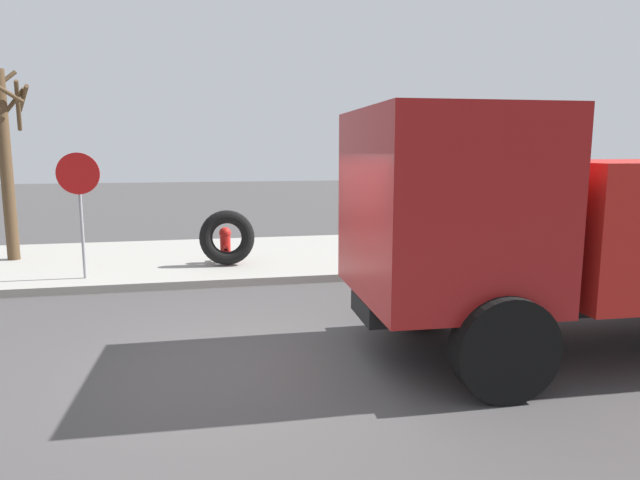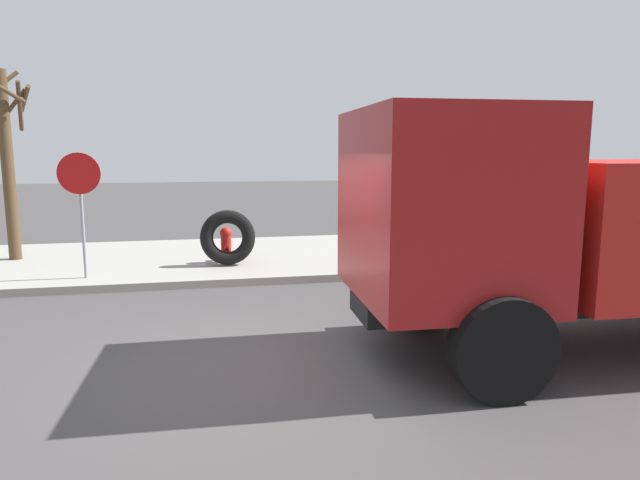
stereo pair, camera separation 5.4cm
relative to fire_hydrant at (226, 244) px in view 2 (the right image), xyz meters
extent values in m
plane|color=#423F3F|center=(-0.04, -5.63, -0.56)|extent=(80.00, 80.00, 0.00)
cube|color=#99968E|center=(-0.04, 0.87, -0.48)|extent=(36.00, 5.00, 0.15)
cylinder|color=red|center=(0.00, 0.01, -0.12)|extent=(0.22, 0.22, 0.57)
sphere|color=red|center=(0.00, 0.01, 0.23)|extent=(0.25, 0.25, 0.25)
cylinder|color=red|center=(0.00, -0.19, -0.05)|extent=(0.10, 0.18, 0.10)
cylinder|color=red|center=(0.00, 0.21, -0.05)|extent=(0.10, 0.18, 0.10)
cylinder|color=red|center=(0.00, -0.19, -0.12)|extent=(0.12, 0.18, 0.12)
torus|color=black|center=(0.03, -0.29, 0.18)|extent=(1.16, 0.46, 1.17)
cylinder|color=gray|center=(-2.65, -0.96, 0.76)|extent=(0.06, 0.06, 2.34)
cylinder|color=red|center=(-2.65, -1.00, 1.55)|extent=(0.76, 0.02, 0.76)
cube|color=maroon|center=(2.35, -5.77, 1.34)|extent=(2.08, 2.56, 2.20)
cube|color=black|center=(4.85, -5.85, 0.11)|extent=(7.03, 1.13, 0.24)
cylinder|color=black|center=(2.51, -7.03, -0.01)|extent=(1.11, 0.34, 1.10)
cylinder|color=black|center=(2.59, -4.53, -0.01)|extent=(1.11, 0.34, 1.10)
cylinder|color=#4C3823|center=(-4.56, 1.30, 1.63)|extent=(0.26, 0.26, 4.07)
cylinder|color=#4C3823|center=(-4.25, 1.39, 2.91)|extent=(0.29, 0.72, 1.03)
cylinder|color=#4C3823|center=(-4.39, 0.99, 3.20)|extent=(0.70, 0.45, 0.52)
cylinder|color=#4C3823|center=(-4.37, 1.57, 3.02)|extent=(0.64, 0.48, 0.58)
cylinder|color=#4C3823|center=(-4.17, 1.49, 3.08)|extent=(0.50, 0.86, 0.54)
camera|label=1|loc=(-0.41, -11.93, 1.97)|focal=31.39mm
camera|label=2|loc=(-0.36, -11.94, 1.97)|focal=31.39mm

